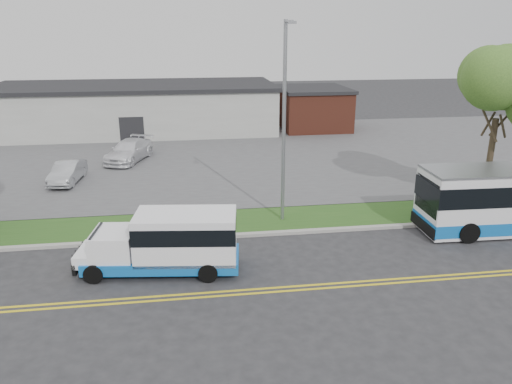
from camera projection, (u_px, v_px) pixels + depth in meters
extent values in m
plane|color=#28282B|center=(228.00, 247.00, 22.05)|extent=(140.00, 140.00, 0.00)
cube|color=yellow|center=(237.00, 290.00, 18.43)|extent=(70.00, 0.12, 0.01)
cube|color=yellow|center=(238.00, 295.00, 18.15)|extent=(70.00, 0.12, 0.01)
cube|color=#9E9B93|center=(226.00, 236.00, 23.06)|extent=(80.00, 0.30, 0.15)
cube|color=#28521B|center=(223.00, 222.00, 24.76)|extent=(80.00, 3.30, 0.10)
cube|color=#4C4C4F|center=(208.00, 154.00, 38.00)|extent=(80.00, 25.00, 0.10)
cube|color=#9E9E99|center=(136.00, 110.00, 45.96)|extent=(25.00, 10.00, 4.00)
cube|color=black|center=(134.00, 86.00, 45.27)|extent=(25.40, 10.40, 0.35)
cube|color=black|center=(132.00, 130.00, 41.59)|extent=(2.00, 0.15, 2.20)
cube|color=brown|center=(313.00, 110.00, 47.35)|extent=(6.00, 7.00, 3.60)
cube|color=black|center=(313.00, 89.00, 46.73)|extent=(6.30, 7.30, 0.30)
cylinder|color=#31241B|center=(489.00, 164.00, 26.01)|extent=(0.32, 0.32, 4.76)
ellipsoid|color=#395D20|center=(500.00, 91.00, 24.83)|extent=(5.20, 5.20, 4.42)
cylinder|color=gray|center=(284.00, 125.00, 23.57)|extent=(0.18, 0.18, 9.50)
cylinder|color=gray|center=(289.00, 21.00, 21.45)|extent=(0.12, 1.40, 0.12)
cube|color=gray|center=(292.00, 22.00, 20.85)|extent=(0.35, 0.18, 0.12)
cube|color=#105EB1|center=(163.00, 260.00, 19.80)|extent=(6.22, 2.76, 0.44)
cube|color=white|center=(186.00, 236.00, 19.50)|extent=(4.11, 2.50, 1.86)
cube|color=black|center=(186.00, 228.00, 19.40)|extent=(4.14, 2.54, 0.66)
cube|color=white|center=(114.00, 244.00, 19.54)|extent=(1.81, 2.08, 1.06)
cube|color=black|center=(97.00, 240.00, 19.47)|extent=(0.29, 1.68, 0.80)
cube|color=white|center=(90.00, 254.00, 19.66)|extent=(1.10, 1.91, 0.49)
cube|color=black|center=(81.00, 260.00, 19.73)|extent=(0.35, 1.82, 0.44)
sphere|color=#FFD88C|center=(74.00, 263.00, 19.03)|extent=(0.20, 0.20, 0.18)
sphere|color=#FFD88C|center=(84.00, 248.00, 20.29)|extent=(0.20, 0.20, 0.18)
cylinder|color=black|center=(93.00, 274.00, 18.88)|extent=(0.77, 0.34, 0.74)
cylinder|color=black|center=(107.00, 252.00, 20.69)|extent=(0.77, 0.34, 0.74)
cylinder|color=black|center=(208.00, 273.00, 18.96)|extent=(0.77, 0.34, 0.74)
cylinder|color=black|center=(211.00, 251.00, 20.78)|extent=(0.77, 0.34, 0.74)
cube|color=black|center=(428.00, 196.00, 22.90)|extent=(0.17, 2.30, 1.60)
cube|color=black|center=(423.00, 225.00, 23.35)|extent=(0.20, 2.50, 0.50)
cylinder|color=black|center=(469.00, 233.00, 22.41)|extent=(0.97, 0.35, 0.96)
cylinder|color=black|center=(444.00, 214.00, 24.63)|extent=(0.97, 0.35, 0.96)
imported|color=#A5A7AC|center=(67.00, 172.00, 30.77)|extent=(1.79, 4.09, 1.31)
imported|color=white|center=(129.00, 151.00, 35.73)|extent=(3.66, 5.48, 1.47)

